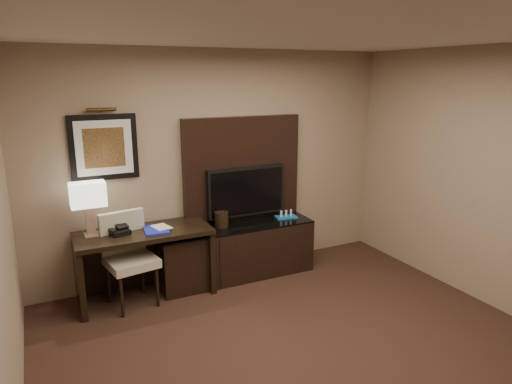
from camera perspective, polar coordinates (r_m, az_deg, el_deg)
floor at (r=4.02m, az=9.93°, el=-22.51°), size 4.50×5.00×0.01m
ceiling at (r=3.24m, az=12.10°, el=19.50°), size 4.50×5.00×0.01m
wall_back at (r=5.52m, az=-4.80°, el=3.44°), size 4.50×0.01×2.70m
desk at (r=5.21m, az=-13.64°, el=-8.76°), size 1.44×0.62×0.77m
credenza at (r=5.58m, az=-2.51°, el=-7.38°), size 1.90×0.54×0.65m
tv_wall_panel at (r=5.60m, az=-1.70°, el=2.80°), size 1.50×0.12×1.30m
tv at (r=5.57m, az=-1.26°, el=0.09°), size 1.00×0.08×0.60m
artwork at (r=5.13m, az=-18.47°, el=5.31°), size 0.70×0.04×0.70m
picture_light at (r=5.05m, az=-18.77°, el=9.73°), size 0.04×0.04×0.30m
desk_chair at (r=5.02m, az=-15.34°, el=-8.28°), size 0.57×0.63×1.01m
table_lamp at (r=5.01m, az=-20.12°, el=-2.16°), size 0.35×0.21×0.55m
desk_phone at (r=5.02m, az=-16.72°, el=-4.59°), size 0.23×0.22×0.09m
blue_folder at (r=5.05m, az=-12.40°, el=-4.62°), size 0.28×0.35×0.02m
book at (r=5.03m, az=-12.68°, el=-3.44°), size 0.17×0.06×0.23m
ice_bucket at (r=5.41m, az=-4.34°, el=-3.43°), size 0.19×0.19×0.18m
minibar_tray at (r=5.75m, az=3.78°, el=-2.78°), size 0.28×0.20×0.10m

